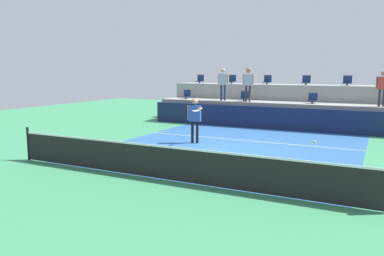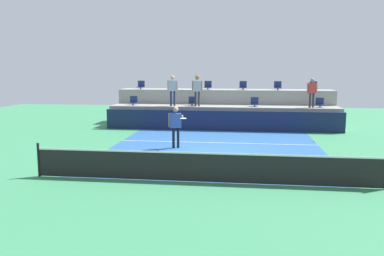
% 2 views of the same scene
% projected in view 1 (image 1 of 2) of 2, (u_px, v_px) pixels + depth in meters
% --- Properties ---
extents(ground_plane, '(40.00, 40.00, 0.00)m').
position_uv_depth(ground_plane, '(225.00, 152.00, 13.51)').
color(ground_plane, '#388456').
extents(court_inner_paint, '(9.00, 10.00, 0.01)m').
position_uv_depth(court_inner_paint, '(234.00, 147.00, 14.39)').
color(court_inner_paint, '#285693').
rests_on(court_inner_paint, ground_plane).
extents(court_service_line, '(9.00, 0.06, 0.00)m').
position_uv_depth(court_service_line, '(246.00, 141.00, 15.63)').
color(court_service_line, white).
rests_on(court_service_line, ground_plane).
extents(tennis_net, '(10.48, 0.08, 1.07)m').
position_uv_depth(tennis_net, '(168.00, 162.00, 9.90)').
color(tennis_net, black).
rests_on(tennis_net, ground_plane).
extents(sponsor_backboard, '(13.00, 0.16, 1.10)m').
position_uv_depth(sponsor_backboard, '(270.00, 118.00, 18.72)').
color(sponsor_backboard, '#141E42').
rests_on(sponsor_backboard, ground_plane).
extents(seating_tier_lower, '(13.00, 1.80, 1.25)m').
position_uv_depth(seating_tier_lower, '(277.00, 114.00, 19.86)').
color(seating_tier_lower, gray).
rests_on(seating_tier_lower, ground_plane).
extents(seating_tier_upper, '(13.00, 1.80, 2.10)m').
position_uv_depth(seating_tier_upper, '(285.00, 103.00, 21.39)').
color(seating_tier_upper, gray).
rests_on(seating_tier_upper, ground_plane).
extents(stadium_chair_lower_far_left, '(0.44, 0.40, 0.52)m').
position_uv_depth(stadium_chair_lower_far_left, '(187.00, 95.00, 22.04)').
color(stadium_chair_lower_far_left, '#2D2D33').
rests_on(stadium_chair_lower_far_left, seating_tier_lower).
extents(stadium_chair_lower_left, '(0.44, 0.40, 0.52)m').
position_uv_depth(stadium_chair_lower_left, '(244.00, 97.00, 20.47)').
color(stadium_chair_lower_left, '#2D2D33').
rests_on(stadium_chair_lower_left, seating_tier_lower).
extents(stadium_chair_lower_right, '(0.44, 0.40, 0.52)m').
position_uv_depth(stadium_chair_lower_right, '(313.00, 99.00, 18.88)').
color(stadium_chair_lower_right, '#2D2D33').
rests_on(stadium_chair_lower_right, seating_tier_lower).
extents(stadium_chair_upper_far_left, '(0.44, 0.40, 0.52)m').
position_uv_depth(stadium_chair_upper_far_left, '(200.00, 80.00, 23.50)').
color(stadium_chair_upper_far_left, '#2D2D33').
rests_on(stadium_chair_upper_far_left, seating_tier_upper).
extents(stadium_chair_upper_left, '(0.44, 0.40, 0.52)m').
position_uv_depth(stadium_chair_upper_left, '(232.00, 80.00, 22.56)').
color(stadium_chair_upper_left, '#2D2D33').
rests_on(stadium_chair_upper_left, seating_tier_upper).
extents(stadium_chair_upper_mid_left, '(0.44, 0.40, 0.52)m').
position_uv_depth(stadium_chair_upper_mid_left, '(267.00, 80.00, 21.60)').
color(stadium_chair_upper_mid_left, '#2D2D33').
rests_on(stadium_chair_upper_mid_left, seating_tier_upper).
extents(stadium_chair_upper_mid_right, '(0.44, 0.40, 0.52)m').
position_uv_depth(stadium_chair_upper_mid_right, '(306.00, 81.00, 20.64)').
color(stadium_chair_upper_mid_right, '#2D2D33').
rests_on(stadium_chair_upper_mid_right, seating_tier_upper).
extents(stadium_chair_upper_right, '(0.44, 0.40, 0.52)m').
position_uv_depth(stadium_chair_upper_right, '(347.00, 81.00, 19.71)').
color(stadium_chair_upper_right, '#2D2D33').
rests_on(stadium_chair_upper_right, seating_tier_upper).
extents(tennis_player, '(0.93, 1.18, 1.78)m').
position_uv_depth(tennis_player, '(195.00, 116.00, 14.95)').
color(tennis_player, black).
rests_on(tennis_player, ground_plane).
extents(spectator_in_white, '(0.61, 0.25, 1.74)m').
position_uv_depth(spectator_in_white, '(223.00, 81.00, 20.49)').
color(spectator_in_white, navy).
rests_on(spectator_in_white, seating_tier_lower).
extents(spectator_with_hat, '(0.60, 0.45, 1.77)m').
position_uv_depth(spectator_with_hat, '(248.00, 81.00, 19.86)').
color(spectator_with_hat, '#2D2D33').
rests_on(spectator_with_hat, seating_tier_lower).
extents(spectator_in_grey, '(0.57, 0.24, 1.61)m').
position_uv_depth(spectator_in_grey, '(382.00, 85.00, 17.06)').
color(spectator_in_grey, '#2D2D33').
rests_on(spectator_in_grey, seating_tier_lower).
extents(tennis_ball, '(0.07, 0.07, 0.07)m').
position_uv_depth(tennis_ball, '(314.00, 142.00, 9.61)').
color(tennis_ball, '#CCE033').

